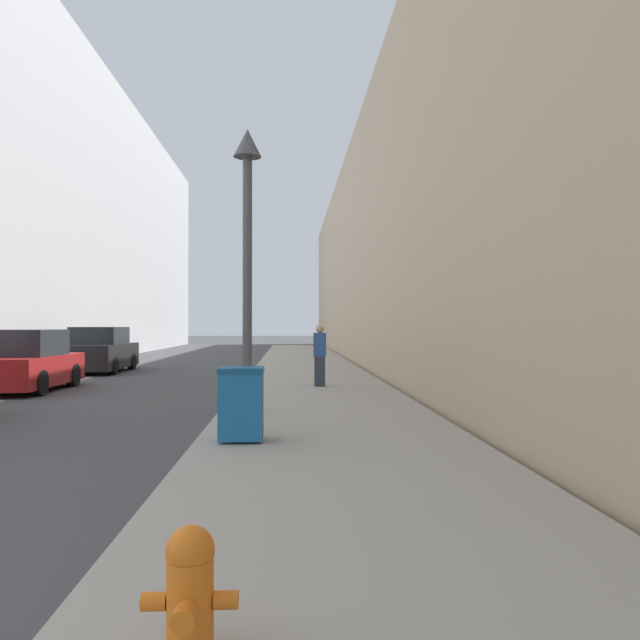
% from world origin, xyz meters
% --- Properties ---
extents(sidewalk_right, '(3.97, 60.00, 0.15)m').
position_xyz_m(sidewalk_right, '(5.46, 18.00, 0.08)').
color(sidewalk_right, '#9E998E').
rests_on(sidewalk_right, ground).
extents(building_right_stone, '(12.00, 60.00, 10.11)m').
position_xyz_m(building_right_stone, '(13.55, 26.00, 5.06)').
color(building_right_stone, tan).
rests_on(building_right_stone, ground).
extents(fire_hydrant, '(0.47, 0.36, 0.62)m').
position_xyz_m(fire_hydrant, '(4.30, 0.94, 0.47)').
color(fire_hydrant, orange).
rests_on(fire_hydrant, sidewalk_right).
extents(trash_bin, '(0.61, 0.59, 1.02)m').
position_xyz_m(trash_bin, '(4.12, 6.52, 0.67)').
color(trash_bin, '#19609E').
rests_on(trash_bin, sidewalk_right).
extents(lamppost, '(0.52, 0.52, 5.22)m').
position_xyz_m(lamppost, '(4.02, 9.35, 3.48)').
color(lamppost, '#4C4C51').
rests_on(lamppost, sidewalk_right).
extents(parked_sedan_near, '(1.98, 4.00, 1.63)m').
position_xyz_m(parked_sedan_near, '(-2.27, 14.82, 0.74)').
color(parked_sedan_near, maroon).
rests_on(parked_sedan_near, ground).
extents(parked_sedan_far, '(1.94, 4.30, 1.68)m').
position_xyz_m(parked_sedan_far, '(-2.26, 21.44, 0.77)').
color(parked_sedan_far, black).
rests_on(parked_sedan_far, ground).
extents(pedestrian_on_sidewalk, '(0.33, 0.21, 1.61)m').
position_xyz_m(pedestrian_on_sidewalk, '(5.58, 14.14, 0.96)').
color(pedestrian_on_sidewalk, '#2D3347').
rests_on(pedestrian_on_sidewalk, sidewalk_right).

